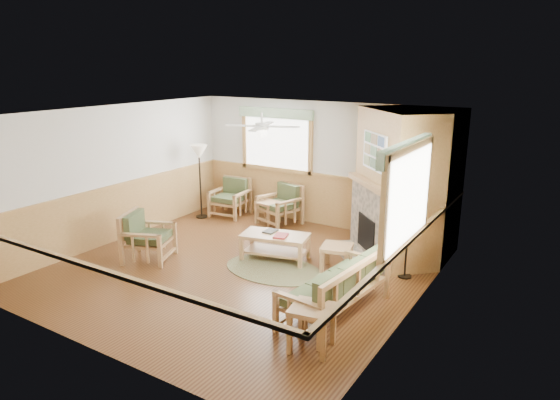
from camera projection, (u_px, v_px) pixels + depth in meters
The scene contains 24 objects.
floor at pixel (239, 270), 8.70m from camera, with size 6.00×6.00×0.01m, color #533017.
ceiling at pixel (236, 113), 7.98m from camera, with size 6.00×6.00×0.01m, color white.
wall_back at pixel (321, 164), 10.79m from camera, with size 6.00×0.02×2.70m, color silver.
wall_front at pixel (86, 250), 5.88m from camera, with size 6.00×0.02×2.70m, color silver.
wall_left at pixel (116, 174), 9.87m from camera, with size 0.02×6.00×2.70m, color silver.
wall_right at pixel (414, 224), 6.81m from camera, with size 0.02×6.00×2.70m, color silver.
wainscot at pixel (239, 240), 8.55m from camera, with size 6.00×6.00×1.10m, color #B08247, non-canonical shape.
fireplace at pixel (397, 185), 8.97m from camera, with size 2.20×2.20×2.70m, color #B08247, non-canonical shape.
window_back at pixel (277, 107), 11.00m from camera, with size 1.90×0.16×1.50m, color white, non-canonical shape.
window_right at pixel (413, 140), 6.35m from camera, with size 0.16×1.90×1.50m, color white, non-canonical shape.
ceiling_fan at pixel (262, 115), 8.08m from camera, with size 1.24×1.24×0.36m, color white, non-canonical shape.
sofa at pixel (336, 286), 7.04m from camera, with size 0.78×1.90×0.87m, color #A57B4D, non-canonical shape.
armchair_back_left at pixel (230, 198), 11.65m from camera, with size 0.77×0.77×0.86m, color #A57B4D, non-canonical shape.
armchair_back_right at pixel (280, 205), 11.05m from camera, with size 0.78×0.78×0.88m, color #A57B4D, non-canonical shape.
armchair_left at pixel (148, 236), 9.02m from camera, with size 0.79×0.79×0.88m, color #A57B4D, non-canonical shape.
coffee_table at pixel (275, 247), 9.09m from camera, with size 1.20×0.60×0.48m, color #A57B4D, non-canonical shape.
end_table_chairs at pixel (268, 212), 11.14m from camera, with size 0.44×0.43×0.50m, color #A57B4D, non-canonical shape.
end_table_sofa at pixel (312, 328), 6.22m from camera, with size 0.52×0.50×0.58m, color #A57B4D, non-canonical shape.
footstool at pixel (337, 258), 8.63m from camera, with size 0.51×0.51×0.44m, color #A57B4D, non-canonical shape.
braided_rug at pixel (273, 269), 8.69m from camera, with size 1.81×1.81×0.01m, color brown.
floor_lamp_left at pixel (200, 181), 11.39m from camera, with size 0.39×0.39×1.71m, color black, non-canonical shape.
floor_lamp_right at pixel (407, 235), 8.19m from camera, with size 0.34×0.34×1.49m, color black, non-canonical shape.
book_red at pixel (281, 235), 8.90m from camera, with size 0.22×0.30×0.03m, color maroon.
book_dark at pixel (270, 230), 9.15m from camera, with size 0.20×0.27×0.03m, color #262620.
Camera 1 is at (4.87, -6.46, 3.49)m, focal length 32.00 mm.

